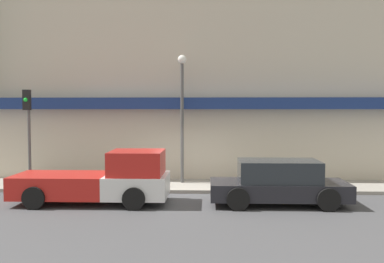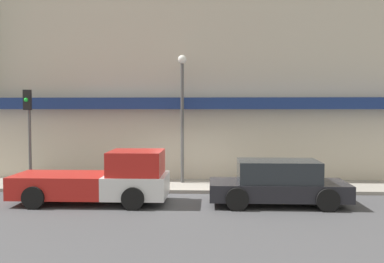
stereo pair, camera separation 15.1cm
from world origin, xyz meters
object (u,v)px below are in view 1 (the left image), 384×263
(pickup_truck, at_px, (103,180))
(parked_car, at_px, (278,183))
(street_lamp, at_px, (182,103))
(fire_hydrant, at_px, (283,179))
(traffic_light, at_px, (28,120))

(pickup_truck, height_order, parked_car, pickup_truck)
(parked_car, distance_m, street_lamp, 5.64)
(pickup_truck, bearing_deg, fire_hydrant, 21.89)
(fire_hydrant, relative_size, street_lamp, 0.12)
(pickup_truck, height_order, fire_hydrant, pickup_truck)
(pickup_truck, bearing_deg, street_lamp, 55.61)
(parked_car, height_order, traffic_light, traffic_light)
(fire_hydrant, bearing_deg, street_lamp, 165.41)
(street_lamp, bearing_deg, pickup_truck, -126.16)
(parked_car, height_order, street_lamp, street_lamp)
(traffic_light, bearing_deg, fire_hydrant, 0.78)
(pickup_truck, xyz_separation_m, parked_car, (6.02, 0.00, -0.06))
(fire_hydrant, relative_size, traffic_light, 0.17)
(pickup_truck, relative_size, parked_car, 1.14)
(pickup_truck, xyz_separation_m, street_lamp, (2.54, 3.47, 2.70))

